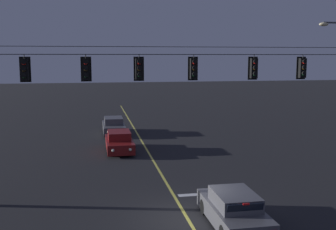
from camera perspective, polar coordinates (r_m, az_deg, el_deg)
ground_plane at (r=17.16m, az=2.76°, el=-14.24°), size 180.00×180.00×0.00m
lane_centre_stripe at (r=25.95m, az=-2.02°, el=-6.44°), size 0.14×60.00×0.01m
stop_bar_paint at (r=20.16m, az=6.26°, el=-10.80°), size 3.40×0.36×0.01m
signal_span_assembly at (r=19.35m, az=0.54°, el=1.14°), size 21.34×0.32×8.03m
traffic_light_leftmost at (r=19.06m, az=-19.33°, el=6.01°), size 0.48×0.41×1.22m
traffic_light_left_inner at (r=18.84m, az=-11.34°, el=6.28°), size 0.48×0.41×1.22m
traffic_light_centre at (r=18.96m, az=-4.03°, el=6.43°), size 0.48×0.41×1.22m
traffic_light_right_inner at (r=19.42m, az=3.59°, el=6.48°), size 0.48×0.41×1.22m
traffic_light_rightmost at (r=20.36m, az=11.87°, el=6.39°), size 0.48×0.41×1.22m
traffic_light_far_right at (r=21.45m, az=18.22°, el=6.24°), size 0.48×0.41×1.22m
car_waiting_near_lane at (r=16.44m, az=9.13°, el=-12.93°), size 1.80×4.33×1.39m
car_oncoming_lead at (r=28.73m, az=-6.79°, el=-3.74°), size 1.80×4.42×1.39m
car_oncoming_trailing at (r=35.28m, az=-7.57°, el=-1.54°), size 1.80×4.42×1.39m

